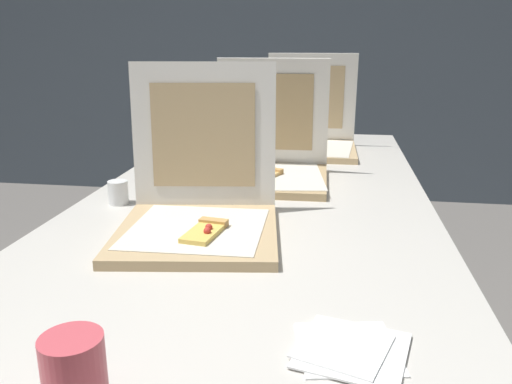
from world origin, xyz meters
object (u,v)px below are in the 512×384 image
pizza_box_middle (270,164)px  cup_printed_front (75,377)px  pizza_box_front (199,209)px  pizza_box_back (310,138)px  napkin_pile (348,348)px  table (257,211)px  cup_white_far (191,162)px  cup_white_near_center (118,192)px

pizza_box_middle → cup_printed_front: bearing=-96.1°
pizza_box_front → pizza_box_back: pizza_box_front is taller
pizza_box_front → cup_printed_front: bearing=-96.5°
pizza_box_middle → napkin_pile: 0.94m
table → pizza_box_front: (-0.09, -0.30, 0.10)m
table → napkin_pile: size_ratio=11.72×
pizza_box_front → pizza_box_back: size_ratio=1.12×
pizza_box_front → cup_white_far: pizza_box_front is taller
pizza_box_middle → pizza_box_back: 0.47m
table → pizza_box_middle: (0.01, 0.18, 0.10)m
pizza_box_back → cup_white_far: pizza_box_back is taller
pizza_box_middle → cup_white_near_center: bearing=-142.2°
pizza_box_front → pizza_box_back: (0.21, 0.93, 0.00)m
pizza_box_middle → cup_printed_front: size_ratio=3.58×
cup_white_near_center → cup_printed_front: cup_printed_front is taller
table → cup_white_far: (-0.26, 0.26, 0.08)m
pizza_box_front → cup_white_far: (-0.17, 0.56, -0.02)m
pizza_box_front → pizza_box_middle: pizza_box_front is taller
pizza_box_middle → cup_white_far: bearing=162.5°
cup_white_far → napkin_pile: cup_white_far is taller
pizza_box_front → napkin_pile: (0.33, -0.44, -0.05)m
cup_white_far → napkin_pile: 1.11m
pizza_box_front → cup_white_near_center: size_ratio=6.63×
pizza_box_back → pizza_box_middle: bearing=-103.5°
table → pizza_box_front: pizza_box_front is taller
napkin_pile → pizza_box_front: bearing=127.3°
napkin_pile → pizza_box_middle: bearing=104.0°
pizza_box_back → napkin_pile: 1.38m
pizza_box_back → cup_printed_front: 1.56m
pizza_box_front → cup_white_far: bearing=99.5°
pizza_box_back → napkin_pile: pizza_box_back is taller
table → pizza_box_back: pizza_box_back is taller
pizza_box_middle → cup_white_near_center: size_ratio=5.87×
pizza_box_front → cup_printed_front: size_ratio=4.04×
pizza_box_front → cup_white_far: 0.58m
pizza_box_back → napkin_pile: size_ratio=2.09×
cup_white_far → pizza_box_middle: bearing=-16.3°
table → cup_white_near_center: (-0.36, -0.12, 0.08)m
cup_white_near_center → table: bearing=18.8°
cup_printed_front → table: bearing=85.0°
pizza_box_back → cup_white_far: (-0.38, -0.38, -0.02)m
pizza_box_back → cup_white_near_center: (-0.48, -0.76, -0.02)m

